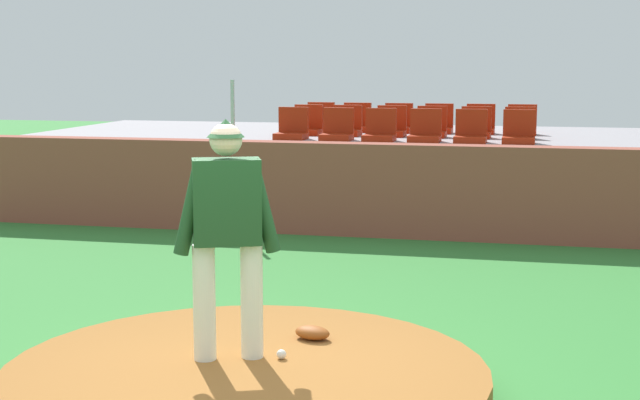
{
  "coord_description": "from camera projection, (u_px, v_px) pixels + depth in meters",
  "views": [
    {
      "loc": [
        2.06,
        -6.4,
        2.51
      ],
      "look_at": [
        0.0,
        2.42,
        1.17
      ],
      "focal_mm": 53.13,
      "sensor_mm": 36.0,
      "label": 1
    }
  ],
  "objects": [
    {
      "name": "pitcher",
      "position": [
        227.0,
        221.0,
        7.03
      ],
      "size": [
        0.78,
        0.43,
        1.81
      ],
      "rotation": [
        0.0,
        0.0,
        0.39
      ],
      "color": "white",
      "rests_on": "pitchers_mound"
    },
    {
      "name": "stadium_chair_17",
      "position": [
        522.0,
        125.0,
        15.89
      ],
      "size": [
        0.48,
        0.44,
        0.5
      ],
      "rotation": [
        0.0,
        0.0,
        3.14
      ],
      "color": "#9A220A",
      "rests_on": "bleacher_platform"
    },
    {
      "name": "stadium_chair_11",
      "position": [
        520.0,
        129.0,
        15.01
      ],
      "size": [
        0.48,
        0.44,
        0.5
      ],
      "rotation": [
        0.0,
        0.0,
        3.14
      ],
      "color": "#9A220A",
      "rests_on": "bleacher_platform"
    },
    {
      "name": "stadium_chair_15",
      "position": [
        438.0,
        124.0,
        16.2
      ],
      "size": [
        0.48,
        0.44,
        0.5
      ],
      "rotation": [
        0.0,
        0.0,
        3.14
      ],
      "color": "#9A220A",
      "rests_on": "bleacher_platform"
    },
    {
      "name": "stadium_chair_5",
      "position": [
        519.0,
        133.0,
        14.2
      ],
      "size": [
        0.48,
        0.44,
        0.5
      ],
      "rotation": [
        0.0,
        0.0,
        3.14
      ],
      "color": "#9A220A",
      "rests_on": "bleacher_platform"
    },
    {
      "name": "stadium_chair_10",
      "position": [
        476.0,
        128.0,
        15.17
      ],
      "size": [
        0.48,
        0.44,
        0.5
      ],
      "rotation": [
        0.0,
        0.0,
        3.14
      ],
      "color": "#9A220A",
      "rests_on": "bleacher_platform"
    },
    {
      "name": "bleacher_platform",
      "position": [
        416.0,
        170.0,
        16.26
      ],
      "size": [
        12.8,
        4.35,
        1.28
      ],
      "primitive_type": "cube",
      "color": "gray",
      "rests_on": "ground_plane"
    },
    {
      "name": "fielding_glove",
      "position": [
        312.0,
        333.0,
        7.65
      ],
      "size": [
        0.34,
        0.28,
        0.11
      ],
      "primitive_type": "ellipsoid",
      "rotation": [
        0.0,
        0.0,
        2.86
      ],
      "color": "brown",
      "rests_on": "pitchers_mound"
    },
    {
      "name": "stadium_chair_6",
      "position": [
        307.0,
        125.0,
        15.8
      ],
      "size": [
        0.48,
        0.44,
        0.5
      ],
      "rotation": [
        0.0,
        0.0,
        3.14
      ],
      "color": "#9A220A",
      "rests_on": "bleacher_platform"
    },
    {
      "name": "fence_post_left",
      "position": [
        233.0,
        110.0,
        13.92
      ],
      "size": [
        0.06,
        0.06,
        0.89
      ],
      "primitive_type": "cylinder",
      "color": "silver",
      "rests_on": "brick_barrier"
    },
    {
      "name": "stadium_chair_3",
      "position": [
        425.0,
        131.0,
        14.47
      ],
      "size": [
        0.48,
        0.44,
        0.5
      ],
      "rotation": [
        0.0,
        0.0,
        3.14
      ],
      "color": "#9A220A",
      "rests_on": "bleacher_platform"
    },
    {
      "name": "stadium_chair_16",
      "position": [
        480.0,
        124.0,
        16.06
      ],
      "size": [
        0.48,
        0.44,
        0.5
      ],
      "rotation": [
        0.0,
        0.0,
        3.14
      ],
      "color": "#9A220A",
      "rests_on": "bleacher_platform"
    },
    {
      "name": "brick_barrier",
      "position": [
        391.0,
        190.0,
        13.55
      ],
      "size": [
        13.88,
        0.4,
        1.34
      ],
      "primitive_type": "cube",
      "color": "brown",
      "rests_on": "ground_plane"
    },
    {
      "name": "stadium_chair_4",
      "position": [
        471.0,
        132.0,
        14.34
      ],
      "size": [
        0.48,
        0.44,
        0.5
      ],
      "rotation": [
        0.0,
        0.0,
        3.14
      ],
      "color": "#9A220A",
      "rests_on": "bleacher_platform"
    },
    {
      "name": "stadium_chair_12",
      "position": [
        320.0,
        122.0,
        16.7
      ],
      "size": [
        0.48,
        0.44,
        0.5
      ],
      "rotation": [
        0.0,
        0.0,
        3.14
      ],
      "color": "#9A220A",
      "rests_on": "bleacher_platform"
    },
    {
      "name": "stadium_chair_0",
      "position": [
        292.0,
        129.0,
        14.97
      ],
      "size": [
        0.48,
        0.44,
        0.5
      ],
      "rotation": [
        0.0,
        0.0,
        3.14
      ],
      "color": "#9A220A",
      "rests_on": "bleacher_platform"
    },
    {
      "name": "baseball",
      "position": [
        281.0,
        354.0,
        7.15
      ],
      "size": [
        0.07,
        0.07,
        0.07
      ],
      "primitive_type": "sphere",
      "color": "white",
      "rests_on": "pitchers_mound"
    },
    {
      "name": "stadium_chair_2",
      "position": [
        380.0,
        131.0,
        14.61
      ],
      "size": [
        0.48,
        0.44,
        0.5
      ],
      "rotation": [
        0.0,
        0.0,
        3.14
      ],
      "color": "#9A220A",
      "rests_on": "bleacher_platform"
    },
    {
      "name": "stadium_chair_1",
      "position": [
        337.0,
        130.0,
        14.77
      ],
      "size": [
        0.48,
        0.44,
        0.5
      ],
      "rotation": [
        0.0,
        0.0,
        3.14
      ],
      "color": "#9A220A",
      "rests_on": "bleacher_platform"
    },
    {
      "name": "stadium_chair_9",
      "position": [
        431.0,
        127.0,
        15.34
      ],
      "size": [
        0.48,
        0.44,
        0.5
      ],
      "rotation": [
        0.0,
        0.0,
        3.14
      ],
      "color": "#9A220A",
      "rests_on": "bleacher_platform"
    },
    {
      "name": "stadium_chair_7",
      "position": [
        347.0,
        126.0,
        15.65
      ],
      "size": [
        0.48,
        0.44,
        0.5
      ],
      "rotation": [
        0.0,
        0.0,
        3.14
      ],
      "color": "#9A220A",
      "rests_on": "bleacher_platform"
    },
    {
      "name": "stadium_chair_14",
      "position": [
        398.0,
        123.0,
        16.35
      ],
      "size": [
        0.48,
        0.44,
        0.5
      ],
      "rotation": [
        0.0,
        0.0,
        3.14
      ],
      "color": "#9A220A",
      "rests_on": "bleacher_platform"
    },
    {
      "name": "stadium_chair_13",
      "position": [
        356.0,
        123.0,
        16.52
      ],
      "size": [
        0.48,
        0.44,
        0.5
      ],
      "rotation": [
        0.0,
        0.0,
        3.14
      ],
      "color": "#9A220A",
      "rests_on": "bleacher_platform"
    },
    {
      "name": "pitchers_mound",
      "position": [
        246.0,
        385.0,
        6.97
      ],
      "size": [
        3.59,
        3.59,
        0.27
      ],
      "primitive_type": "cylinder",
      "color": "#965E2A",
      "rests_on": "ground_plane"
    },
    {
      "name": "stadium_chair_8",
      "position": [
        391.0,
        127.0,
        15.5
      ],
      "size": [
        0.48,
        0.44,
        0.5
      ],
      "rotation": [
        0.0,
        0.0,
        3.14
      ],
      "color": "#9A220A",
      "rests_on": "bleacher_platform"
    }
  ]
}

